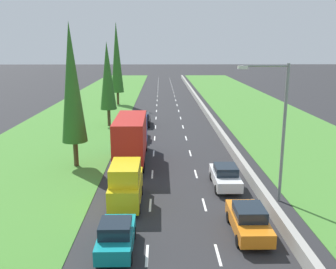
# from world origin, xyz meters

# --- Properties ---
(ground_plane) EXTENTS (300.00, 300.00, 0.00)m
(ground_plane) POSITION_xyz_m (0.00, 60.00, 0.00)
(ground_plane) COLOR #28282B
(ground_plane) RESTS_ON ground
(grass_verge_left) EXTENTS (14.00, 140.00, 0.04)m
(grass_verge_left) POSITION_xyz_m (-12.65, 60.00, 0.02)
(grass_verge_left) COLOR #478433
(grass_verge_left) RESTS_ON ground
(grass_verge_right) EXTENTS (14.00, 140.00, 0.04)m
(grass_verge_right) POSITION_xyz_m (14.35, 60.00, 0.02)
(grass_verge_right) COLOR #478433
(grass_verge_right) RESTS_ON ground
(median_barrier) EXTENTS (0.44, 120.00, 0.85)m
(median_barrier) POSITION_xyz_m (5.70, 60.00, 0.42)
(median_barrier) COLOR #9E9B93
(median_barrier) RESTS_ON ground
(lane_markings) EXTENTS (3.64, 116.00, 0.01)m
(lane_markings) POSITION_xyz_m (0.00, 60.00, 0.01)
(lane_markings) COLOR white
(lane_markings) RESTS_ON ground
(teal_hatchback_left_lane) EXTENTS (1.74, 3.90, 1.72)m
(teal_hatchback_left_lane) POSITION_xyz_m (-3.28, 15.41, 0.84)
(teal_hatchback_left_lane) COLOR teal
(teal_hatchback_left_lane) RESTS_ON ground
(yellow_van_left_lane) EXTENTS (1.96, 4.90, 2.82)m
(yellow_van_left_lane) POSITION_xyz_m (-3.30, 21.15, 1.40)
(yellow_van_left_lane) COLOR yellow
(yellow_van_left_lane) RESTS_ON ground
(orange_sedan_right_lane) EXTENTS (1.82, 4.50, 1.64)m
(orange_sedan_right_lane) POSITION_xyz_m (3.70, 17.12, 0.81)
(orange_sedan_right_lane) COLOR orange
(orange_sedan_right_lane) RESTS_ON ground
(red_box_truck_left_lane) EXTENTS (2.46, 9.40, 4.18)m
(red_box_truck_left_lane) POSITION_xyz_m (-3.63, 30.34, 2.18)
(red_box_truck_left_lane) COLOR black
(red_box_truck_left_lane) RESTS_ON ground
(red_sedan_left_lane) EXTENTS (1.82, 4.50, 1.64)m
(red_sedan_left_lane) POSITION_xyz_m (-3.60, 38.71, 0.81)
(red_sedan_left_lane) COLOR red
(red_sedan_left_lane) RESTS_ON ground
(black_sedan_left_lane) EXTENTS (1.82, 4.50, 1.64)m
(black_sedan_left_lane) POSITION_xyz_m (-3.35, 46.02, 0.81)
(black_sedan_left_lane) COLOR black
(black_sedan_left_lane) RESTS_ON ground
(white_sedan_right_lane) EXTENTS (1.82, 4.50, 1.64)m
(white_sedan_right_lane) POSITION_xyz_m (3.62, 24.21, 0.81)
(white_sedan_right_lane) COLOR white
(white_sedan_right_lane) RESTS_ON ground
(poplar_tree_second) EXTENTS (2.10, 2.10, 11.99)m
(poplar_tree_second) POSITION_xyz_m (-8.28, 29.22, 7.04)
(poplar_tree_second) COLOR #4C3823
(poplar_tree_second) RESTS_ON ground
(poplar_tree_third) EXTENTS (2.07, 2.07, 10.62)m
(poplar_tree_third) POSITION_xyz_m (-7.68, 45.76, 6.36)
(poplar_tree_third) COLOR #4C3823
(poplar_tree_third) RESTS_ON ground
(poplar_tree_fourth) EXTENTS (2.15, 2.15, 14.01)m
(poplar_tree_fourth) POSITION_xyz_m (-8.53, 63.76, 8.06)
(poplar_tree_fourth) COLOR #4C3823
(poplar_tree_fourth) RESTS_ON ground
(street_light_mast) EXTENTS (3.20, 0.28, 9.00)m
(street_light_mast) POSITION_xyz_m (6.43, 21.55, 5.23)
(street_light_mast) COLOR gray
(street_light_mast) RESTS_ON ground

